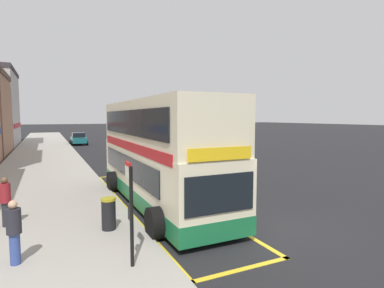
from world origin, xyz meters
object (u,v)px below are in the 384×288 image
parked_car_maroon_across (174,153)px  pedestrian_further_back (14,230)px  pedestrian_waiting_near_sign (5,200)px  litter_bin (109,214)px  bus_stop_sign (131,204)px  double_decker_bus (158,156)px  parked_car_teal_kerbside (78,139)px

parked_car_maroon_across → pedestrian_further_back: size_ratio=2.64×
pedestrian_waiting_near_sign → litter_bin: size_ratio=1.61×
bus_stop_sign → pedestrian_waiting_near_sign: size_ratio=1.52×
double_decker_bus → pedestrian_waiting_near_sign: double_decker_bus is taller
parked_car_maroon_across → litter_bin: size_ratio=4.12×
double_decker_bus → parked_car_teal_kerbside: bearing=90.8°
pedestrian_waiting_near_sign → litter_bin: bearing=-29.9°
pedestrian_further_back → litter_bin: (2.49, 1.41, -0.35)m
bus_stop_sign → litter_bin: 2.82m
parked_car_teal_kerbside → pedestrian_waiting_near_sign: size_ratio=2.55×
bus_stop_sign → parked_car_maroon_across: bearing=64.6°
litter_bin → double_decker_bus: bearing=46.3°
parked_car_teal_kerbside → pedestrian_further_back: (-4.66, -35.27, 0.20)m
pedestrian_further_back → parked_car_maroon_across: bearing=55.6°
parked_car_teal_kerbside → litter_bin: (-2.16, -33.86, -0.15)m
parked_car_teal_kerbside → litter_bin: size_ratio=4.12×
double_decker_bus → parked_car_teal_kerbside: (-0.43, 31.14, -1.26)m
double_decker_bus → litter_bin: (-2.60, -2.72, -1.41)m
double_decker_bus → litter_bin: size_ratio=10.40×
pedestrian_waiting_near_sign → parked_car_teal_kerbside: bearing=80.9°
litter_bin → bus_stop_sign: bearing=-88.7°
double_decker_bus → pedestrian_waiting_near_sign: 5.77m
double_decker_bus → parked_car_teal_kerbside: size_ratio=2.52×
parked_car_teal_kerbside → litter_bin: parked_car_teal_kerbside is taller
bus_stop_sign → parked_car_teal_kerbside: bearing=86.7°
bus_stop_sign → pedestrian_further_back: 2.91m
double_decker_bus → pedestrian_further_back: size_ratio=6.66×
pedestrian_further_back → bus_stop_sign: bearing=-25.8°
pedestrian_further_back → parked_car_teal_kerbside: bearing=82.5°
double_decker_bus → pedestrian_waiting_near_sign: size_ratio=6.44×
bus_stop_sign → pedestrian_waiting_near_sign: 5.37m
parked_car_maroon_across → pedestrian_waiting_near_sign: 15.97m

